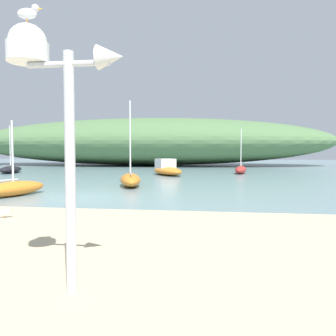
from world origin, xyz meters
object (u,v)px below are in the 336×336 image
(sailboat_by_sandbar, at_px, (11,169))
(motorboat_outer_mooring, at_px, (167,169))
(sailboat_off_point, at_px, (13,188))
(sailboat_east_reach, at_px, (130,179))
(seagull_on_radar, at_px, (28,13))
(seagull_mid_strand, at_px, (5,212))
(mast_structure, at_px, (46,74))
(sailboat_near_shore, at_px, (241,169))

(sailboat_by_sandbar, relative_size, motorboat_outer_mooring, 0.94)
(sailboat_off_point, height_order, sailboat_east_reach, sailboat_east_reach)
(sailboat_off_point, bearing_deg, seagull_on_radar, -56.01)
(sailboat_by_sandbar, bearing_deg, sailboat_east_reach, -35.11)
(seagull_mid_strand, bearing_deg, mast_structure, -50.53)
(seagull_on_radar, xyz_separation_m, motorboat_outer_mooring, (-1.41, 21.51, -2.98))
(sailboat_east_reach, bearing_deg, mast_structure, -79.75)
(seagull_on_radar, distance_m, sailboat_off_point, 11.20)
(seagull_on_radar, distance_m, sailboat_near_shore, 24.45)
(seagull_on_radar, bearing_deg, motorboat_outer_mooring, 93.76)
(sailboat_by_sandbar, bearing_deg, seagull_on_radar, -56.28)
(sailboat_near_shore, height_order, seagull_mid_strand, sailboat_near_shore)
(mast_structure, xyz_separation_m, sailboat_near_shore, (4.13, 23.86, -2.40))
(mast_structure, distance_m, sailboat_east_reach, 13.75)
(seagull_on_radar, relative_size, sailboat_off_point, 0.09)
(sailboat_east_reach, bearing_deg, sailboat_off_point, -130.83)
(sailboat_off_point, relative_size, seagull_mid_strand, 8.73)
(seagull_on_radar, bearing_deg, sailboat_near_shore, 79.69)
(sailboat_by_sandbar, distance_m, seagull_mid_strand, 21.82)
(sailboat_off_point, relative_size, sailboat_by_sandbar, 0.79)
(motorboat_outer_mooring, bearing_deg, mast_structure, -85.69)
(sailboat_near_shore, bearing_deg, sailboat_east_reach, -121.85)
(seagull_on_radar, xyz_separation_m, sailboat_east_reach, (-2.20, 13.33, -3.08))
(motorboat_outer_mooring, xyz_separation_m, seagull_mid_strand, (-1.56, -17.65, -0.12))
(mast_structure, bearing_deg, motorboat_outer_mooring, 94.31)
(sailboat_east_reach, distance_m, sailboat_near_shore, 12.40)
(seagull_on_radar, height_order, sailboat_off_point, seagull_on_radar)
(sailboat_by_sandbar, relative_size, seagull_mid_strand, 11.01)
(sailboat_off_point, distance_m, sailboat_by_sandbar, 15.93)
(sailboat_east_reach, xyz_separation_m, sailboat_near_shore, (6.54, 10.53, -0.02))
(seagull_mid_strand, bearing_deg, sailboat_by_sandbar, 122.86)
(motorboat_outer_mooring, height_order, seagull_mid_strand, motorboat_outer_mooring)
(mast_structure, relative_size, sailboat_off_point, 0.97)
(sailboat_near_shore, bearing_deg, motorboat_outer_mooring, -157.76)
(sailboat_off_point, xyz_separation_m, motorboat_outer_mooring, (4.60, 12.59, 0.14))
(seagull_on_radar, height_order, seagull_mid_strand, seagull_on_radar)
(motorboat_outer_mooring, bearing_deg, seagull_on_radar, -86.24)
(sailboat_by_sandbar, bearing_deg, seagull_mid_strand, -57.14)
(sailboat_near_shore, xyz_separation_m, seagull_mid_strand, (-7.32, -20.00, 0.00))
(sailboat_east_reach, xyz_separation_m, motorboat_outer_mooring, (0.79, 8.18, 0.10))
(motorboat_outer_mooring, relative_size, seagull_mid_strand, 11.70)
(sailboat_near_shore, bearing_deg, mast_structure, -99.83)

